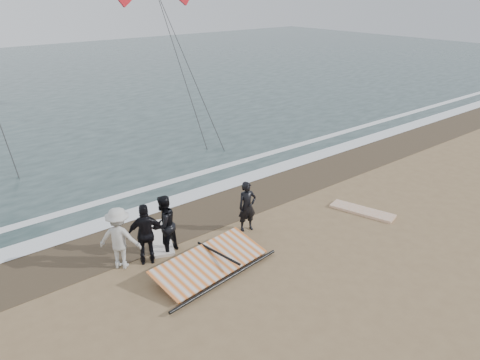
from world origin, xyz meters
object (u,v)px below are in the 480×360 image
Objects in this scene: board_cream at (160,237)px; sail_rig at (206,263)px; board_white at (362,211)px; man_main at (247,206)px.

sail_rig is (0.12, -2.37, 0.14)m from board_cream.
sail_rig is (-6.55, 0.61, 0.15)m from board_white.
sail_rig is at bearing 159.03° from board_white.
man_main is 3.01m from board_cream.
man_main is 0.73× the size of board_cream.
board_cream is (-6.67, 2.98, 0.00)m from board_white.
board_cream is (-2.58, 1.31, -0.81)m from man_main.
board_white is at bearing -5.34° from sail_rig.
sail_rig reaches higher than board_cream.
board_white is 0.98× the size of board_cream.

